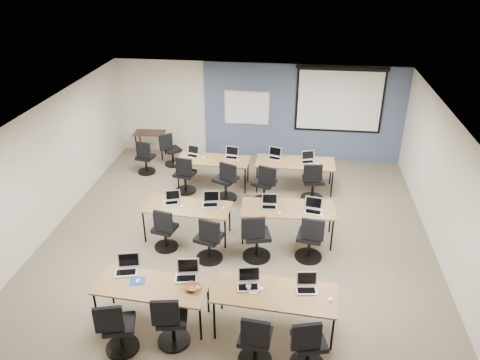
# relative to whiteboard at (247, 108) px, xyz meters

# --- Properties ---
(floor) EXTENTS (8.00, 9.00, 0.02)m
(floor) POSITION_rel_whiteboard_xyz_m (0.30, -4.43, -1.45)
(floor) COLOR #6B6354
(floor) RESTS_ON ground
(ceiling) EXTENTS (8.00, 9.00, 0.02)m
(ceiling) POSITION_rel_whiteboard_xyz_m (0.30, -4.43, 1.25)
(ceiling) COLOR white
(ceiling) RESTS_ON ground
(wall_back) EXTENTS (8.00, 0.04, 2.70)m
(wall_back) POSITION_rel_whiteboard_xyz_m (0.30, 0.07, -0.10)
(wall_back) COLOR beige
(wall_back) RESTS_ON ground
(wall_left) EXTENTS (0.04, 9.00, 2.70)m
(wall_left) POSITION_rel_whiteboard_xyz_m (-3.70, -4.43, -0.10)
(wall_left) COLOR beige
(wall_left) RESTS_ON ground
(wall_right) EXTENTS (0.04, 9.00, 2.70)m
(wall_right) POSITION_rel_whiteboard_xyz_m (4.30, -4.43, -0.10)
(wall_right) COLOR beige
(wall_right) RESTS_ON ground
(blue_accent_panel) EXTENTS (5.50, 0.04, 2.70)m
(blue_accent_panel) POSITION_rel_whiteboard_xyz_m (1.55, 0.04, -0.10)
(blue_accent_panel) COLOR #3D5977
(blue_accent_panel) RESTS_ON wall_back
(whiteboard) EXTENTS (1.28, 0.03, 0.98)m
(whiteboard) POSITION_rel_whiteboard_xyz_m (0.00, 0.00, 0.00)
(whiteboard) COLOR silver
(whiteboard) RESTS_ON wall_back
(projector_screen) EXTENTS (2.40, 0.10, 1.82)m
(projector_screen) POSITION_rel_whiteboard_xyz_m (2.50, -0.02, 0.44)
(projector_screen) COLOR black
(projector_screen) RESTS_ON wall_back
(training_table_front_left) EXTENTS (1.79, 0.74, 0.73)m
(training_table_front_left) POSITION_rel_whiteboard_xyz_m (-0.73, -6.80, -0.77)
(training_table_front_left) COLOR #966440
(training_table_front_left) RESTS_ON floor
(training_table_front_right) EXTENTS (1.92, 0.80, 0.73)m
(training_table_front_right) POSITION_rel_whiteboard_xyz_m (1.22, -6.72, -0.76)
(training_table_front_right) COLOR #985A26
(training_table_front_right) RESTS_ON floor
(training_table_mid_left) EXTENTS (1.80, 0.75, 0.73)m
(training_table_mid_left) POSITION_rel_whiteboard_xyz_m (-0.74, -4.31, -0.77)
(training_table_mid_left) COLOR brown
(training_table_mid_left) RESTS_ON floor
(training_table_mid_right) EXTENTS (1.91, 0.80, 0.73)m
(training_table_mid_right) POSITION_rel_whiteboard_xyz_m (1.33, -4.10, -0.76)
(training_table_mid_right) COLOR brown
(training_table_mid_right) RESTS_ON floor
(training_table_back_left) EXTENTS (1.80, 0.75, 0.73)m
(training_table_back_left) POSITION_rel_whiteboard_xyz_m (-0.62, -1.95, -0.76)
(training_table_back_left) COLOR brown
(training_table_back_left) RESTS_ON floor
(training_table_back_right) EXTENTS (1.94, 0.81, 0.73)m
(training_table_back_right) POSITION_rel_whiteboard_xyz_m (1.42, -1.84, -0.76)
(training_table_back_right) COLOR #A96E49
(training_table_back_right) RESTS_ON floor
(laptop_0) EXTENTS (0.36, 0.31, 0.27)m
(laptop_0) POSITION_rel_whiteboard_xyz_m (-1.23, -6.49, -0.65)
(laptop_0) COLOR #B1B1BA
(laptop_0) RESTS_ON training_table_front_left
(mouse_0) EXTENTS (0.08, 0.11, 0.04)m
(mouse_0) POSITION_rel_whiteboard_xyz_m (-0.97, -6.74, -0.71)
(mouse_0) COLOR white
(mouse_0) RESTS_ON training_table_front_left
(task_chair_0) EXTENTS (0.51, 0.51, 0.99)m
(task_chair_0) POSITION_rel_whiteboard_xyz_m (-1.07, -7.50, -1.04)
(task_chair_0) COLOR black
(task_chair_0) RESTS_ON floor
(laptop_1) EXTENTS (0.36, 0.30, 0.27)m
(laptop_1) POSITION_rel_whiteboard_xyz_m (-0.22, -6.51, -0.65)
(laptop_1) COLOR #AFAFAF
(laptop_1) RESTS_ON training_table_front_left
(mouse_1) EXTENTS (0.07, 0.11, 0.04)m
(mouse_1) POSITION_rel_whiteboard_xyz_m (0.01, -6.76, -0.71)
(mouse_1) COLOR white
(mouse_1) RESTS_ON training_table_front_left
(task_chair_1) EXTENTS (0.51, 0.51, 0.99)m
(task_chair_1) POSITION_rel_whiteboard_xyz_m (-0.31, -7.26, -1.04)
(task_chair_1) COLOR black
(task_chair_1) RESTS_ON floor
(laptop_2) EXTENTS (0.35, 0.30, 0.27)m
(laptop_2) POSITION_rel_whiteboard_xyz_m (0.79, -6.60, -0.65)
(laptop_2) COLOR #AAABB7
(laptop_2) RESTS_ON training_table_front_right
(mouse_2) EXTENTS (0.07, 0.10, 0.04)m
(mouse_2) POSITION_rel_whiteboard_xyz_m (1.00, -6.67, -0.71)
(mouse_2) COLOR white
(mouse_2) RESTS_ON training_table_front_right
(task_chair_2) EXTENTS (0.51, 0.51, 0.99)m
(task_chair_2) POSITION_rel_whiteboard_xyz_m (0.99, -7.49, -1.04)
(task_chair_2) COLOR black
(task_chair_2) RESTS_ON floor
(laptop_3) EXTENTS (0.32, 0.28, 0.25)m
(laptop_3) POSITION_rel_whiteboard_xyz_m (1.70, -6.56, -0.66)
(laptop_3) COLOR #AEADB4
(laptop_3) RESTS_ON training_table_front_right
(mouse_3) EXTENTS (0.07, 0.10, 0.04)m
(mouse_3) POSITION_rel_whiteboard_xyz_m (2.06, -6.78, -0.71)
(mouse_3) COLOR white
(mouse_3) RESTS_ON training_table_front_right
(task_chair_3) EXTENTS (0.52, 0.51, 0.99)m
(task_chair_3) POSITION_rel_whiteboard_xyz_m (1.74, -7.47, -1.04)
(task_chair_3) COLOR black
(task_chair_3) RESTS_ON floor
(laptop_4) EXTENTS (0.31, 0.26, 0.23)m
(laptop_4) POSITION_rel_whiteboard_xyz_m (-1.08, -4.18, -0.66)
(laptop_4) COLOR silver
(laptop_4) RESTS_ON training_table_mid_left
(mouse_4) EXTENTS (0.08, 0.11, 0.04)m
(mouse_4) POSITION_rel_whiteboard_xyz_m (-0.85, -4.34, -0.71)
(mouse_4) COLOR white
(mouse_4) RESTS_ON training_table_mid_left
(task_chair_4) EXTENTS (0.48, 0.48, 0.96)m
(task_chair_4) POSITION_rel_whiteboard_xyz_m (-1.09, -4.82, -1.05)
(task_chair_4) COLOR black
(task_chair_4) RESTS_ON floor
(laptop_5) EXTENTS (0.34, 0.29, 0.26)m
(laptop_5) POSITION_rel_whiteboard_xyz_m (-0.27, -4.15, -0.66)
(laptop_5) COLOR #B3B3B6
(laptop_5) RESTS_ON training_table_mid_left
(mouse_5) EXTENTS (0.06, 0.10, 0.03)m
(mouse_5) POSITION_rel_whiteboard_xyz_m (0.01, -4.30, -0.71)
(mouse_5) COLOR white
(mouse_5) RESTS_ON training_table_mid_left
(task_chair_5) EXTENTS (0.53, 0.52, 1.00)m
(task_chair_5) POSITION_rel_whiteboard_xyz_m (-0.14, -5.08, -1.04)
(task_chair_5) COLOR black
(task_chair_5) RESTS_ON floor
(laptop_6) EXTENTS (0.32, 0.27, 0.24)m
(laptop_6) POSITION_rel_whiteboard_xyz_m (0.94, -4.09, -0.66)
(laptop_6) COLOR #AAABAE
(laptop_6) RESTS_ON training_table_mid_right
(mouse_6) EXTENTS (0.07, 0.10, 0.04)m
(mouse_6) POSITION_rel_whiteboard_xyz_m (1.16, -4.35, -0.71)
(mouse_6) COLOR white
(mouse_6) RESTS_ON training_table_mid_right
(task_chair_6) EXTENTS (0.56, 0.55, 1.03)m
(task_chair_6) POSITION_rel_whiteboard_xyz_m (0.75, -4.91, -1.02)
(task_chair_6) COLOR black
(task_chair_6) RESTS_ON floor
(laptop_7) EXTENTS (0.35, 0.30, 0.26)m
(laptop_7) POSITION_rel_whiteboard_xyz_m (1.83, -4.16, -0.65)
(laptop_7) COLOR #B4B4C0
(laptop_7) RESTS_ON training_table_mid_right
(mouse_7) EXTENTS (0.09, 0.12, 0.04)m
(mouse_7) POSITION_rel_whiteboard_xyz_m (2.01, -4.35, -0.71)
(mouse_7) COLOR white
(mouse_7) RESTS_ON training_table_mid_right
(task_chair_7) EXTENTS (0.53, 0.53, 1.01)m
(task_chair_7) POSITION_rel_whiteboard_xyz_m (1.79, -4.79, -1.03)
(task_chair_7) COLOR black
(task_chair_7) RESTS_ON floor
(laptop_8) EXTENTS (0.32, 0.27, 0.24)m
(laptop_8) POSITION_rel_whiteboard_xyz_m (-1.17, -1.78, -0.66)
(laptop_8) COLOR #BABABE
(laptop_8) RESTS_ON training_table_back_left
(mouse_8) EXTENTS (0.08, 0.11, 0.03)m
(mouse_8) POSITION_rel_whiteboard_xyz_m (-0.87, -1.90, -0.71)
(mouse_8) COLOR white
(mouse_8) RESTS_ON training_table_back_left
(task_chair_8) EXTENTS (0.52, 0.52, 1.00)m
(task_chair_8) POSITION_rel_whiteboard_xyz_m (-1.25, -2.41, -1.04)
(task_chair_8) COLOR black
(task_chair_8) RESTS_ON floor
(laptop_9) EXTENTS (0.33, 0.28, 0.25)m
(laptop_9) POSITION_rel_whiteboard_xyz_m (-0.18, -1.76, -0.66)
(laptop_9) COLOR silver
(laptop_9) RESTS_ON training_table_back_left
(mouse_9) EXTENTS (0.09, 0.11, 0.03)m
(mouse_9) POSITION_rel_whiteboard_xyz_m (0.01, -1.95, -0.71)
(mouse_9) COLOR white
(mouse_9) RESTS_ON training_table_back_left
(task_chair_9) EXTENTS (0.59, 0.55, 1.03)m
(task_chair_9) POSITION_rel_whiteboard_xyz_m (-0.18, -2.64, -1.03)
(task_chair_9) COLOR black
(task_chair_9) RESTS_ON floor
(laptop_10) EXTENTS (0.33, 0.28, 0.25)m
(laptop_10) POSITION_rel_whiteboard_xyz_m (0.90, -1.65, -0.66)
(laptop_10) COLOR #B2B2BC
(laptop_10) RESTS_ON training_table_back_right
(mouse_10) EXTENTS (0.07, 0.10, 0.03)m
(mouse_10) POSITION_rel_whiteboard_xyz_m (0.98, -1.86, -0.71)
(mouse_10) COLOR white
(mouse_10) RESTS_ON training_table_back_right
(task_chair_10) EXTENTS (0.56, 0.54, 1.01)m
(task_chair_10) POSITION_rel_whiteboard_xyz_m (0.74, -2.68, -1.03)
(task_chair_10) COLOR black
(task_chair_10) RESTS_ON floor
(laptop_11) EXTENTS (0.33, 0.28, 0.25)m
(laptop_11) POSITION_rel_whiteboard_xyz_m (1.72, -1.77, -0.66)
(laptop_11) COLOR #AFAEB5
(laptop_11) RESTS_ON training_table_back_right
(mouse_11) EXTENTS (0.07, 0.11, 0.04)m
(mouse_11) POSITION_rel_whiteboard_xyz_m (1.96, -1.90, -0.71)
(mouse_11) COLOR white
(mouse_11) RESTS_ON training_table_back_right
(task_chair_11) EXTENTS (0.54, 0.54, 1.01)m
(task_chair_11) POSITION_rel_whiteboard_xyz_m (1.86, -2.40, -1.03)
(task_chair_11) COLOR black
(task_chair_11) RESTS_ON floor
(blue_mousepad) EXTENTS (0.29, 0.26, 0.01)m
(blue_mousepad) POSITION_rel_whiteboard_xyz_m (-0.99, -6.73, -0.72)
(blue_mousepad) COLOR #1E3A9A
(blue_mousepad) RESTS_ON training_table_front_left
(snack_bowl) EXTENTS (0.30, 0.30, 0.06)m
(snack_bowl) POSITION_rel_whiteboard_xyz_m (-0.07, -6.80, -0.69)
(snack_bowl) COLOR brown
(snack_bowl) RESTS_ON training_table_front_left
(snack_plate) EXTENTS (0.20, 0.20, 0.01)m
(snack_plate) POSITION_rel_whiteboard_xyz_m (0.87, -6.72, -0.71)
(snack_plate) COLOR white
(snack_plate) RESTS_ON training_table_front_right
(coffee_cup) EXTENTS (0.08, 0.08, 0.06)m
(coffee_cup) POSITION_rel_whiteboard_xyz_m (0.80, -6.72, -0.68)
(coffee_cup) COLOR white
(coffee_cup) RESTS_ON snack_plate
(utility_table) EXTENTS (0.86, 0.48, 0.75)m
(utility_table) POSITION_rel_whiteboard_xyz_m (-2.73, -0.41, -0.80)
(utility_table) COLOR #312218
(utility_table) RESTS_ON floor
(spare_chair_a) EXTENTS (0.54, 0.47, 0.95)m
(spare_chair_a) POSITION_rel_whiteboard_xyz_m (-2.00, -0.91, -1.06)
(spare_chair_a) COLOR black
(spare_chair_a) RESTS_ON floor
(spare_chair_b) EXTENTS (0.47, 0.47, 0.95)m
(spare_chair_b) POSITION_rel_whiteboard_xyz_m (-2.54, -1.49, -1.06)
(spare_chair_b) COLOR black
(spare_chair_b) RESTS_ON floor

